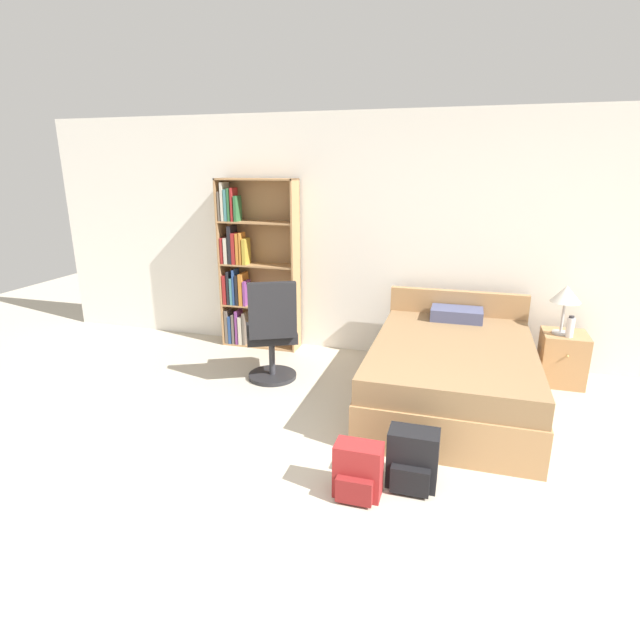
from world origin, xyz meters
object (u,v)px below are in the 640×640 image
backpack_black (412,460)px  backpack_red (358,472)px  bookshelf (249,268)px  office_chair (272,334)px  nightstand (562,358)px  table_lamp (566,296)px  bed (451,372)px  water_bottle (570,327)px

backpack_black → backpack_red: (-0.32, -0.21, -0.02)m
bookshelf → office_chair: bookshelf is taller
office_chair → nightstand: bearing=16.1°
table_lamp → office_chair: bearing=-164.1°
bookshelf → table_lamp: 3.32m
bed → office_chair: (-1.70, -0.03, 0.20)m
table_lamp → bed: bearing=-143.3°
office_chair → nightstand: 2.85m
nightstand → backpack_black: (-1.22, -2.10, -0.07)m
office_chair → water_bottle: 2.82m
water_bottle → backpack_black: bearing=-121.5°
office_chair → nightstand: office_chair is taller
bed → nightstand: bearing=36.2°
bed → backpack_black: size_ratio=5.03×
bed → nightstand: (1.03, 0.75, -0.04)m
office_chair → backpack_red: bearing=-52.1°
backpack_red → table_lamp: bearing=56.9°
office_chair → water_bottle: office_chair is taller
bookshelf → table_lamp: bookshelf is taller
table_lamp → backpack_black: (-1.16, -2.07, -0.70)m
nightstand → bed: bearing=-143.8°
water_bottle → backpack_black: size_ratio=0.52×
bookshelf → table_lamp: size_ratio=4.06×
bed → table_lamp: table_lamp is taller
nightstand → table_lamp: bearing=-152.3°
table_lamp → backpack_red: bearing=-123.1°
table_lamp → backpack_red: size_ratio=1.31×
table_lamp → water_bottle: bearing=-50.2°
nightstand → table_lamp: (-0.05, -0.03, 0.63)m
table_lamp → backpack_black: 2.48m
table_lamp → water_bottle: (0.06, -0.08, -0.28)m
nightstand → backpack_black: 2.43m
backpack_black → backpack_red: 0.38m
backpack_black → bookshelf: bearing=133.5°
bookshelf → water_bottle: bookshelf is taller
table_lamp → backpack_black: bearing=-119.3°
office_chair → backpack_black: 2.02m
bookshelf → office_chair: size_ratio=1.84×
office_chair → backpack_red: office_chair is taller
bookshelf → bed: 2.60m
backpack_red → backpack_black: bearing=32.5°
table_lamp → water_bottle: table_lamp is taller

